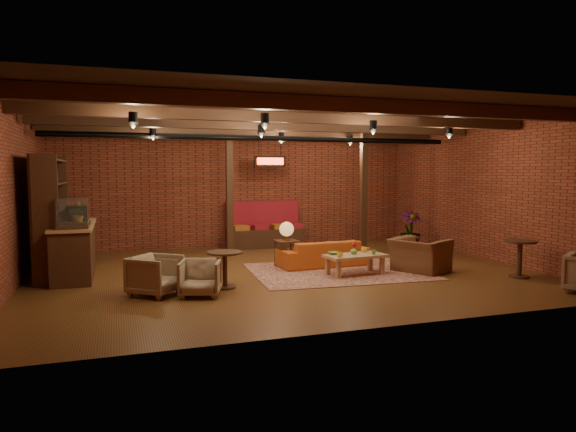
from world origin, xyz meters
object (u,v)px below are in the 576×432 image
object	(u,v)px
armchair_right	(420,250)
round_table_right	(520,253)
armchair_b	(200,276)
side_table_lamp	(287,233)
sofa	(323,253)
coffee_table	(354,257)
armchair_a	(155,273)
round_table_left	(225,263)
side_table_book	(407,238)
plant_tall	(411,192)

from	to	relation	value
armchair_right	round_table_right	world-z (taller)	armchair_right
armchair_b	round_table_right	size ratio (longest dim) A/B	0.91
side_table_lamp	armchair_right	world-z (taller)	side_table_lamp
sofa	coffee_table	distance (m)	1.13
side_table_lamp	round_table_right	xyz separation A→B (m)	(3.99, -2.52, -0.26)
sofa	armchair_a	distance (m)	4.00
sofa	armchair_a	world-z (taller)	armchair_a
round_table_left	side_table_book	world-z (taller)	round_table_left
armchair_right	round_table_right	distance (m)	1.90
sofa	round_table_right	bearing A→B (deg)	140.11
coffee_table	round_table_right	xyz separation A→B (m)	(2.97, -1.25, 0.12)
side_table_book	armchair_right	bearing A→B (deg)	-113.14
coffee_table	armchair_a	size ratio (longest dim) A/B	1.71
coffee_table	armchair_right	size ratio (longest dim) A/B	1.20
sofa	armchair_b	bearing A→B (deg)	28.14
round_table_left	armchair_b	world-z (taller)	armchair_b
coffee_table	round_table_right	world-z (taller)	round_table_right
round_table_right	sofa	bearing A→B (deg)	143.75
coffee_table	side_table_book	bearing A→B (deg)	34.65
side_table_lamp	round_table_left	xyz separation A→B (m)	(-1.69, -1.59, -0.31)
armchair_b	side_table_lamp	bearing A→B (deg)	59.84
side_table_book	round_table_right	bearing A→B (deg)	-72.66
armchair_right	plant_tall	distance (m)	3.31
coffee_table	round_table_right	bearing A→B (deg)	-22.84
side_table_lamp	armchair_right	size ratio (longest dim) A/B	0.93
coffee_table	round_table_right	size ratio (longest dim) A/B	1.73
side_table_lamp	plant_tall	bearing A→B (deg)	19.14
round_table_right	plant_tall	world-z (taller)	plant_tall
armchair_a	coffee_table	bearing A→B (deg)	-43.58
armchair_right	side_table_lamp	bearing A→B (deg)	33.88
armchair_a	plant_tall	world-z (taller)	plant_tall
armchair_b	plant_tall	bearing A→B (deg)	46.14
round_table_left	side_table_lamp	bearing A→B (deg)	43.18
armchair_a	plant_tall	bearing A→B (deg)	-25.83
side_table_book	side_table_lamp	bearing A→B (deg)	-176.35
side_table_book	sofa	bearing A→B (deg)	-171.05
side_table_lamp	side_table_book	distance (m)	3.16
sofa	armchair_right	bearing A→B (deg)	140.45
side_table_lamp	armchair_a	bearing A→B (deg)	-149.53
armchair_right	sofa	bearing A→B (deg)	27.37
sofa	armchair_a	xyz separation A→B (m)	(-3.69, -1.54, 0.08)
sofa	side_table_book	distance (m)	2.39
round_table_left	plant_tall	size ratio (longest dim) A/B	0.21
sofa	coffee_table	bearing A→B (deg)	98.28
side_table_lamp	plant_tall	world-z (taller)	plant_tall
armchair_a	armchair_right	distance (m)	5.38
coffee_table	armchair_a	bearing A→B (deg)	-173.56
side_table_lamp	side_table_book	world-z (taller)	side_table_lamp
armchair_b	armchair_right	xyz separation A→B (m)	(4.66, 0.63, 0.13)
side_table_lamp	armchair_a	xyz separation A→B (m)	(-2.91, -1.71, -0.38)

